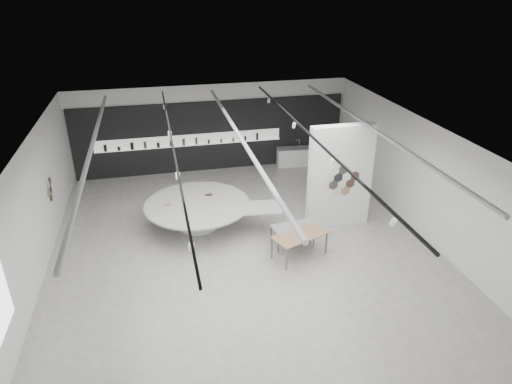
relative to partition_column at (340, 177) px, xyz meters
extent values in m
cube|color=#B5B2AB|center=(-3.50, -1.00, -1.80)|extent=(12.00, 14.00, 0.01)
cube|color=silver|center=(-3.50, -1.00, 2.01)|extent=(12.00, 14.00, 0.01)
cube|color=white|center=(-3.50, 6.01, 0.10)|extent=(12.00, 0.01, 3.80)
cube|color=white|center=(-3.50, -8.00, 0.10)|extent=(12.00, 0.01, 3.80)
cube|color=white|center=(2.50, -1.00, 0.10)|extent=(0.01, 14.00, 3.80)
cube|color=white|center=(-9.51, -1.00, 0.10)|extent=(0.01, 14.00, 3.80)
cylinder|color=#939396|center=(-7.70, -0.50, 1.82)|extent=(0.12, 12.00, 0.12)
cylinder|color=#939396|center=(-3.50, -0.50, 1.82)|extent=(0.12, 12.00, 0.12)
cylinder|color=#939396|center=(0.70, -0.50, 1.82)|extent=(0.12, 12.00, 0.12)
cube|color=black|center=(-5.50, -1.00, 1.90)|extent=(0.05, 13.00, 0.06)
cylinder|color=white|center=(-5.50, -6.00, 1.72)|extent=(0.11, 0.18, 0.21)
cylinder|color=white|center=(-5.50, -2.70, 1.72)|extent=(0.11, 0.18, 0.21)
cylinder|color=white|center=(-5.50, 0.60, 1.72)|extent=(0.11, 0.18, 0.21)
cylinder|color=white|center=(-5.50, 3.90, 1.72)|extent=(0.11, 0.18, 0.21)
cube|color=black|center=(-1.50, -1.00, 1.90)|extent=(0.05, 13.00, 0.06)
cylinder|color=white|center=(-1.50, -6.00, 1.72)|extent=(0.11, 0.18, 0.21)
cylinder|color=white|center=(-1.50, -2.70, 1.72)|extent=(0.11, 0.18, 0.21)
cylinder|color=white|center=(-1.50, 0.60, 1.72)|extent=(0.11, 0.18, 0.21)
cylinder|color=white|center=(-1.50, 3.90, 1.72)|extent=(0.11, 0.18, 0.21)
cylinder|color=black|center=(-9.47, 1.50, -0.45)|extent=(0.03, 0.28, 0.28)
cylinder|color=white|center=(-9.47, 1.76, -0.45)|extent=(0.03, 0.28, 0.28)
cylinder|color=black|center=(-9.47, 1.63, -0.22)|extent=(0.03, 0.28, 0.28)
cylinder|color=#9D7960|center=(-9.47, 1.37, -0.22)|extent=(0.03, 0.28, 0.28)
cylinder|color=beige|center=(-9.47, 1.50, 0.01)|extent=(0.03, 0.28, 0.28)
cylinder|color=#4B3025|center=(-9.47, 1.76, 0.01)|extent=(0.03, 0.28, 0.28)
cube|color=black|center=(-3.50, 5.94, -0.25)|extent=(11.80, 0.10, 3.10)
cube|color=white|center=(-4.50, 5.87, -0.32)|extent=(8.00, 0.06, 0.46)
cube|color=white|center=(-4.50, 5.81, -0.54)|extent=(8.00, 0.18, 0.02)
cylinder|color=black|center=(-8.03, 5.81, -0.39)|extent=(0.13, 0.13, 0.29)
cylinder|color=black|center=(-7.49, 5.81, -0.46)|extent=(0.13, 0.13, 0.15)
cylinder|color=black|center=(-6.94, 5.81, -0.38)|extent=(0.14, 0.14, 0.30)
cylinder|color=brown|center=(-6.40, 5.81, -0.39)|extent=(0.12, 0.12, 0.29)
cylinder|color=black|center=(-5.86, 5.81, -0.43)|extent=(0.12, 0.12, 0.21)
cylinder|color=black|center=(-5.31, 5.81, -0.41)|extent=(0.10, 0.10, 0.25)
cylinder|color=brown|center=(-4.77, 5.81, -0.38)|extent=(0.12, 0.12, 0.30)
cylinder|color=brown|center=(-4.23, 5.81, -0.38)|extent=(0.10, 0.10, 0.31)
cylinder|color=black|center=(-3.69, 5.81, -0.45)|extent=(0.09, 0.09, 0.17)
cylinder|color=brown|center=(-3.14, 5.81, -0.45)|extent=(0.10, 0.10, 0.16)
cylinder|color=brown|center=(-2.60, 5.81, -0.46)|extent=(0.09, 0.09, 0.15)
cylinder|color=black|center=(-2.06, 5.81, -0.43)|extent=(0.09, 0.09, 0.21)
cylinder|color=black|center=(-1.51, 5.81, -0.38)|extent=(0.11, 0.11, 0.31)
cube|color=white|center=(0.00, 0.00, 0.00)|extent=(2.20, 0.35, 3.60)
cylinder|color=beige|center=(0.00, -0.19, -0.20)|extent=(0.34, 0.03, 0.34)
cylinder|color=#4B3025|center=(0.30, -0.19, -0.20)|extent=(0.34, 0.03, 0.34)
cylinder|color=black|center=(-0.30, -0.19, -0.20)|extent=(0.34, 0.03, 0.34)
cylinder|color=white|center=(0.15, -0.19, 0.06)|extent=(0.34, 0.03, 0.34)
cylinder|color=black|center=(-0.15, -0.19, 0.06)|extent=(0.34, 0.03, 0.34)
cylinder|color=#9D7960|center=(0.15, -0.19, -0.46)|extent=(0.34, 0.03, 0.34)
cylinder|color=beige|center=(-0.15, -0.19, -0.46)|extent=(0.34, 0.03, 0.34)
cylinder|color=#4B3025|center=(0.45, -0.19, 0.06)|extent=(0.34, 0.03, 0.34)
cylinder|color=black|center=(0.00, -0.19, 0.32)|extent=(0.34, 0.03, 0.34)
cylinder|color=white|center=(-0.30, -0.19, 0.32)|extent=(0.34, 0.03, 0.34)
cylinder|color=white|center=(-4.77, 0.87, -1.37)|extent=(1.45, 1.45, 0.85)
cylinder|color=#BBB9B1|center=(-4.77, 0.87, -0.92)|extent=(4.01, 4.01, 0.06)
cube|color=#BBB9B1|center=(-2.85, 0.13, -0.92)|extent=(1.71, 1.19, 0.05)
cube|color=#9D7960|center=(-5.76, 0.99, -0.88)|extent=(0.27, 0.21, 0.01)
cube|color=#4B3025|center=(-4.30, 1.42, -0.88)|extent=(0.27, 0.21, 0.01)
cube|color=#A17453|center=(-1.93, -1.69, -1.04)|extent=(1.83, 1.36, 0.03)
cube|color=slate|center=(-2.53, -2.32, -1.43)|extent=(0.05, 0.05, 0.74)
cube|color=slate|center=(-2.79, -1.63, -1.43)|extent=(0.05, 0.05, 0.74)
cube|color=slate|center=(-1.07, -1.76, -1.43)|extent=(0.05, 0.05, 0.74)
cube|color=slate|center=(-1.33, -1.07, -1.43)|extent=(0.05, 0.05, 0.74)
cube|color=gray|center=(-1.93, -0.99, -1.13)|extent=(1.40, 0.82, 0.03)
cube|color=slate|center=(-2.51, -1.36, -1.47)|extent=(0.04, 0.04, 0.65)
cube|color=slate|center=(-2.59, -0.78, -1.47)|extent=(0.04, 0.04, 0.65)
cube|color=slate|center=(-1.27, -1.20, -1.47)|extent=(0.04, 0.04, 0.65)
cube|color=slate|center=(-1.34, -0.62, -1.47)|extent=(0.04, 0.04, 0.65)
cube|color=white|center=(0.12, 5.51, -1.39)|extent=(1.50, 0.67, 0.82)
cube|color=gray|center=(0.12, 5.51, -0.96)|extent=(1.54, 0.71, 0.03)
cylinder|color=silver|center=(0.40, 5.63, -0.79)|extent=(0.02, 0.02, 0.33)
cylinder|color=silver|center=(0.33, 5.63, -0.63)|extent=(0.15, 0.03, 0.02)
camera|label=1|loc=(-5.94, -13.08, 6.17)|focal=32.00mm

